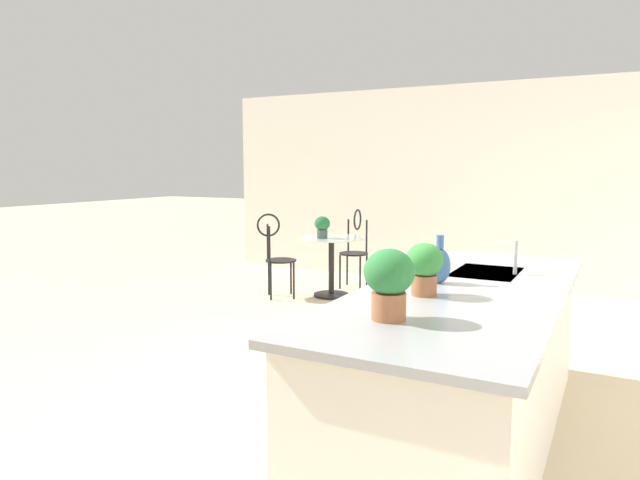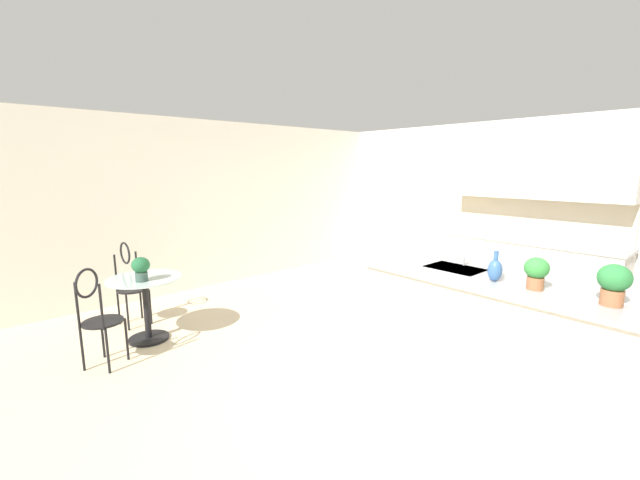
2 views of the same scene
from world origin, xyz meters
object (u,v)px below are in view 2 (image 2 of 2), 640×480
(chair_near_window, at_px, (130,280))
(potted_plant_counter_near, at_px, (536,271))
(vase_on_counter, at_px, (495,270))
(bistro_table, at_px, (146,303))
(potted_plant_on_table, at_px, (141,268))
(potted_plant_counter_far, at_px, (614,282))
(chair_by_island, at_px, (97,313))

(chair_near_window, distance_m, potted_plant_counter_near, 4.54)
(vase_on_counter, bearing_deg, bistro_table, -143.23)
(potted_plant_counter_near, bearing_deg, vase_on_counter, -177.12)
(bistro_table, height_order, chair_near_window, chair_near_window)
(potted_plant_on_table, xyz_separation_m, vase_on_counter, (2.82, 2.26, 0.14))
(chair_near_window, bearing_deg, potted_plant_counter_near, 29.06)
(bistro_table, xyz_separation_m, potted_plant_counter_far, (3.85, 2.23, 0.66))
(potted_plant_counter_near, bearing_deg, potted_plant_on_table, -144.26)
(potted_plant_counter_far, xyz_separation_m, potted_plant_counter_near, (-0.55, -0.01, -0.02))
(potted_plant_counter_near, bearing_deg, chair_near_window, -150.94)
(potted_plant_on_table, bearing_deg, chair_near_window, 173.23)
(bistro_table, relative_size, chair_near_window, 0.77)
(potted_plant_counter_far, xyz_separation_m, vase_on_counter, (-0.90, -0.03, -0.08))
(potted_plant_on_table, relative_size, potted_plant_counter_far, 0.82)
(potted_plant_counter_near, bearing_deg, bistro_table, -146.05)
(chair_by_island, relative_size, potted_plant_on_table, 3.91)
(chair_by_island, bearing_deg, potted_plant_on_table, 115.91)
(bistro_table, bearing_deg, chair_near_window, 177.46)
(potted_plant_counter_far, relative_size, potted_plant_counter_near, 1.14)
(bistro_table, relative_size, potted_plant_counter_far, 2.47)
(bistro_table, distance_m, vase_on_counter, 3.72)
(chair_by_island, xyz_separation_m, vase_on_counter, (2.57, 2.77, 0.46))
(chair_by_island, bearing_deg, bistro_table, 123.08)
(vase_on_counter, bearing_deg, potted_plant_on_table, -141.25)
(bistro_table, height_order, vase_on_counter, vase_on_counter)
(potted_plant_counter_near, bearing_deg, potted_plant_counter_far, 1.00)
(potted_plant_on_table, bearing_deg, vase_on_counter, 38.75)
(chair_by_island, bearing_deg, chair_near_window, 149.50)
(chair_near_window, relative_size, vase_on_counter, 3.62)
(chair_by_island, distance_m, potted_plant_counter_far, 4.49)
(potted_plant_on_table, distance_m, potted_plant_counter_near, 3.91)
(chair_by_island, relative_size, vase_on_counter, 3.62)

